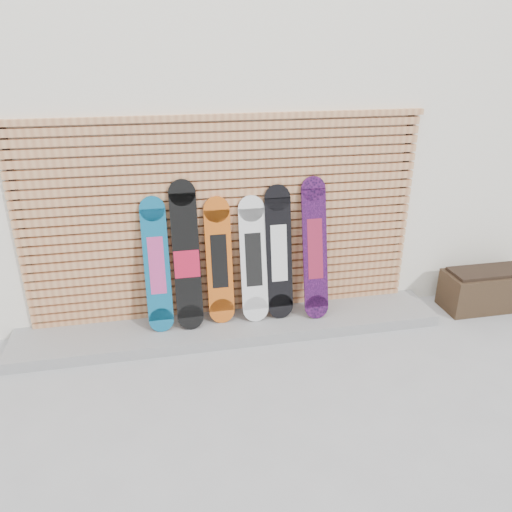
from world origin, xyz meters
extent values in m
plane|color=#979799|center=(0.00, 0.00, 0.00)|extent=(80.00, 80.00, 0.00)
cube|color=white|center=(0.50, 3.50, 1.80)|extent=(12.00, 5.00, 3.60)
cube|color=gray|center=(-0.15, 0.68, 0.06)|extent=(4.60, 0.70, 0.12)
cube|color=#BE7C4F|center=(-0.15, 0.97, 0.14)|extent=(4.20, 0.05, 0.08)
cube|color=#BE7C4F|center=(-0.15, 0.97, 0.23)|extent=(4.20, 0.05, 0.08)
cube|color=#BE7C4F|center=(-0.15, 0.97, 0.33)|extent=(4.20, 0.05, 0.07)
cube|color=#BE7C4F|center=(-0.15, 0.97, 0.43)|extent=(4.20, 0.05, 0.07)
cube|color=#BE7C4F|center=(-0.15, 0.97, 0.53)|extent=(4.20, 0.05, 0.07)
cube|color=#BE7C4F|center=(-0.15, 0.97, 0.62)|extent=(4.20, 0.05, 0.07)
cube|color=#BE7C4F|center=(-0.15, 0.97, 0.72)|extent=(4.20, 0.05, 0.07)
cube|color=#BE7C4F|center=(-0.15, 0.97, 0.82)|extent=(4.20, 0.05, 0.07)
cube|color=#BE7C4F|center=(-0.15, 0.97, 0.91)|extent=(4.20, 0.05, 0.07)
cube|color=#BE7C4F|center=(-0.15, 0.97, 1.01)|extent=(4.20, 0.05, 0.08)
cube|color=#BE7C4F|center=(-0.15, 0.97, 1.11)|extent=(4.20, 0.05, 0.08)
cube|color=#BE7C4F|center=(-0.15, 0.97, 1.20)|extent=(4.20, 0.05, 0.08)
cube|color=#BE7C4F|center=(-0.15, 0.97, 1.30)|extent=(4.20, 0.05, 0.08)
cube|color=#BE7C4F|center=(-0.15, 0.97, 1.40)|extent=(4.20, 0.05, 0.08)
cube|color=#BE7C4F|center=(-0.15, 0.97, 1.50)|extent=(4.20, 0.05, 0.08)
cube|color=#BE7C4F|center=(-0.15, 0.97, 1.59)|extent=(4.20, 0.05, 0.08)
cube|color=#BE7C4F|center=(-0.15, 0.97, 1.69)|extent=(4.20, 0.05, 0.08)
cube|color=#BE7C4F|center=(-0.15, 0.97, 1.79)|extent=(4.20, 0.05, 0.08)
cube|color=#BE7C4F|center=(-0.15, 0.97, 1.88)|extent=(4.20, 0.05, 0.08)
cube|color=#BE7C4F|center=(-0.15, 0.97, 1.98)|extent=(4.20, 0.05, 0.08)
cube|color=#BE7C4F|center=(-0.15, 0.97, 2.08)|extent=(4.20, 0.05, 0.08)
cube|color=#BE7C4F|center=(-0.15, 0.97, 2.17)|extent=(4.20, 0.05, 0.08)
cube|color=black|center=(-2.17, 0.99, 1.12)|extent=(0.06, 0.04, 2.23)
cube|color=black|center=(1.87, 0.99, 1.12)|extent=(0.06, 0.04, 2.23)
cube|color=#BE7C4F|center=(-0.15, 0.97, 2.26)|extent=(4.26, 0.07, 0.06)
cube|color=#302215|center=(2.95, 0.62, 0.23)|extent=(1.09, 0.45, 0.45)
cube|color=black|center=(2.95, 0.62, 0.47)|extent=(1.00, 0.36, 0.04)
cube|color=#0D577E|center=(-0.89, 0.78, 0.82)|extent=(0.26, 0.27, 1.15)
cylinder|color=#0D577E|center=(-0.89, 0.65, 0.25)|extent=(0.26, 0.08, 0.26)
cylinder|color=#0D577E|center=(-0.89, 0.91, 1.39)|extent=(0.26, 0.08, 0.26)
cube|color=#C34487|center=(-0.89, 0.78, 0.82)|extent=(0.16, 0.16, 0.59)
cube|color=black|center=(-0.59, 0.77, 0.90)|extent=(0.28, 0.29, 1.29)
cylinder|color=black|center=(-0.59, 0.64, 0.26)|extent=(0.28, 0.08, 0.27)
cylinder|color=black|center=(-0.59, 0.91, 1.54)|extent=(0.28, 0.08, 0.27)
cube|color=maroon|center=(-0.59, 0.75, 0.82)|extent=(0.26, 0.08, 0.29)
cube|color=#C05414|center=(-0.24, 0.81, 0.80)|extent=(0.28, 0.23, 1.09)
cylinder|color=#C05414|center=(-0.24, 0.71, 0.26)|extent=(0.28, 0.07, 0.27)
cylinder|color=#C05414|center=(-0.24, 0.91, 1.34)|extent=(0.28, 0.07, 0.27)
cube|color=black|center=(-0.24, 0.81, 0.80)|extent=(0.17, 0.13, 0.57)
cube|color=silver|center=(0.12, 0.78, 0.79)|extent=(0.28, 0.26, 1.08)
cylinder|color=silver|center=(0.12, 0.67, 0.26)|extent=(0.28, 0.08, 0.28)
cylinder|color=silver|center=(0.12, 0.90, 1.33)|extent=(0.28, 0.08, 0.28)
cube|color=black|center=(0.12, 0.78, 0.79)|extent=(0.18, 0.15, 0.57)
cube|color=black|center=(0.41, 0.79, 0.84)|extent=(0.28, 0.25, 1.18)
cylinder|color=black|center=(0.41, 0.67, 0.26)|extent=(0.28, 0.08, 0.28)
cylinder|color=black|center=(0.41, 0.91, 1.43)|extent=(0.28, 0.08, 0.28)
cube|color=silver|center=(0.41, 0.79, 0.84)|extent=(0.17, 0.15, 0.61)
cube|color=black|center=(0.79, 0.75, 0.88)|extent=(0.27, 0.33, 1.26)
cylinder|color=black|center=(0.79, 0.59, 0.25)|extent=(0.27, 0.09, 0.27)
cylinder|color=black|center=(0.79, 0.90, 1.51)|extent=(0.27, 0.09, 0.27)
cube|color=maroon|center=(0.79, 0.75, 0.88)|extent=(0.17, 0.18, 0.64)
camera|label=1|loc=(-0.82, -4.00, 2.95)|focal=35.00mm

